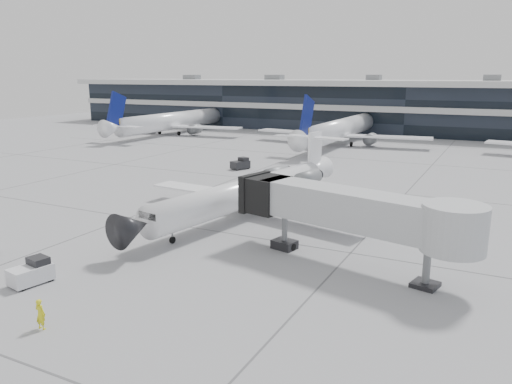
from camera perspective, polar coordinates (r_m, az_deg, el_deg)
The scene contains 10 objects.
ground at distance 39.83m, azimuth -3.21°, elevation -4.73°, with size 220.00×220.00×0.00m, color gray.
terminal at distance 116.55m, azimuth 17.63°, elevation 9.02°, with size 170.00×22.00×10.00m, color black.
bg_jet_left at distance 109.35m, azimuth -9.26°, elevation 6.59°, with size 32.00×40.00×9.60m, color white, non-canonical shape.
bg_jet_center at distance 92.65m, azimuth 9.69°, elevation 5.41°, with size 32.00×40.00×9.60m, color white, non-canonical shape.
regional_jet at distance 44.31m, azimuth -0.64°, elevation 0.10°, with size 22.40×27.93×6.47m.
jet_bridge at distance 32.25m, azimuth 11.82°, elevation -2.20°, with size 16.28×6.53×5.26m.
ramp_worker at distance 27.38m, azimuth -23.42°, elevation -12.68°, with size 0.58×0.38×1.59m, color yellow.
baggage_tug at distance 33.22m, azimuth -24.24°, elevation -8.39°, with size 1.85×2.62×1.53m.
traffic_cone at distance 47.97m, azimuth -6.42°, elevation -1.35°, with size 0.41×0.41×0.57m.
far_tug at distance 66.79m, azimuth -1.76°, elevation 3.22°, with size 2.26×2.79×1.54m.
Camera 1 is at (19.09, -32.75, 12.23)m, focal length 35.00 mm.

